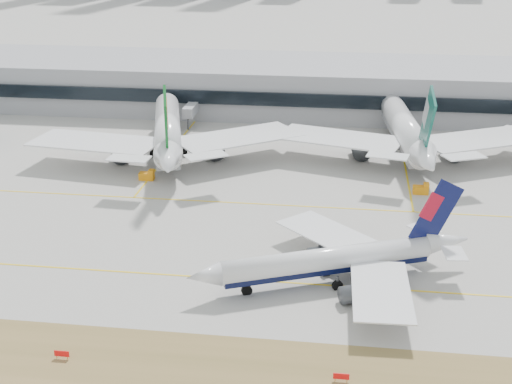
# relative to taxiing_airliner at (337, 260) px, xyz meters

# --- Properties ---
(ground) EXTENTS (3000.00, 3000.00, 0.00)m
(ground) POSITION_rel_taxiing_airliner_xyz_m (-23.43, 3.46, -4.16)
(ground) COLOR #9F9B94
(ground) RESTS_ON ground
(taxiing_airliner) EXTENTS (48.51, 41.15, 17.26)m
(taxiing_airliner) POSITION_rel_taxiing_airliner_xyz_m (0.00, 0.00, 0.00)
(taxiing_airliner) COLOR white
(taxiing_airliner) RESTS_ON ground
(widebody_eva) EXTENTS (68.64, 68.51, 25.27)m
(widebody_eva) POSITION_rel_taxiing_airliner_xyz_m (-45.64, 62.58, 2.56)
(widebody_eva) COLOR white
(widebody_eva) RESTS_ON ground
(widebody_cathay) EXTENTS (69.69, 68.55, 24.97)m
(widebody_cathay) POSITION_rel_taxiing_airliner_xyz_m (15.72, 71.81, 2.48)
(widebody_cathay) COLOR white
(widebody_cathay) RESTS_ON ground
(terminal) EXTENTS (280.00, 43.10, 15.00)m
(terminal) POSITION_rel_taxiing_airliner_xyz_m (-23.43, 118.29, 3.34)
(terminal) COLOR gray
(terminal) RESTS_ON ground
(hold_sign_left) EXTENTS (2.20, 0.15, 1.35)m
(hold_sign_left) POSITION_rel_taxiing_airliner_xyz_m (-38.07, -28.54, -3.28)
(hold_sign_left) COLOR red
(hold_sign_left) RESTS_ON ground
(hold_sign_right) EXTENTS (2.20, 0.15, 1.35)m
(hold_sign_right) POSITION_rel_taxiing_airliner_xyz_m (1.55, -28.54, -3.28)
(hold_sign_right) COLOR red
(hold_sign_right) RESTS_ON ground
(gse_c) EXTENTS (3.55, 2.00, 2.60)m
(gse_c) POSITION_rel_taxiing_airliner_xyz_m (17.92, 44.65, -3.11)
(gse_c) COLOR orange
(gse_c) RESTS_ON ground
(gse_b) EXTENTS (3.55, 2.00, 2.60)m
(gse_b) POSITION_rel_taxiing_airliner_xyz_m (-46.43, 45.16, -3.11)
(gse_b) COLOR orange
(gse_b) RESTS_ON ground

